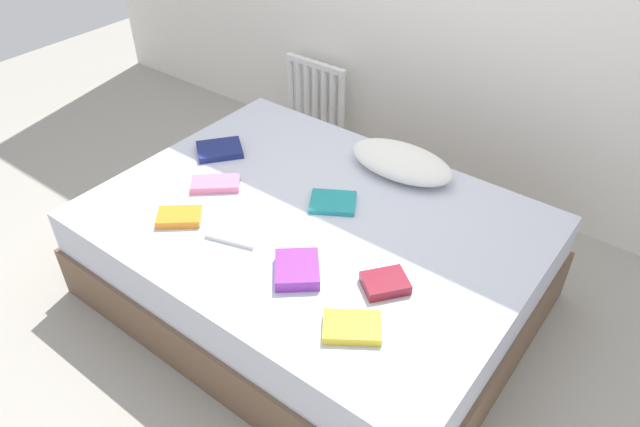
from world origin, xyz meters
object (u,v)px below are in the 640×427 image
(radiator, at_px, (315,95))
(textbook_white, at_px, (236,232))
(textbook_maroon, at_px, (385,283))
(textbook_teal, at_px, (333,202))
(bed, at_px, (314,257))
(textbook_navy, at_px, (220,150))
(textbook_yellow, at_px, (352,327))
(textbook_orange, at_px, (179,217))
(textbook_purple, at_px, (297,269))
(textbook_pink, at_px, (215,184))
(pillow, at_px, (401,162))

(radiator, height_order, textbook_white, radiator)
(textbook_maroon, bearing_deg, textbook_teal, 94.86)
(bed, relative_size, textbook_navy, 8.69)
(textbook_yellow, bearing_deg, textbook_maroon, 60.34)
(textbook_navy, xyz_separation_m, textbook_orange, (0.27, -0.52, 0.00))
(textbook_navy, xyz_separation_m, textbook_maroon, (1.23, -0.32, 0.01))
(textbook_navy, xyz_separation_m, textbook_white, (0.54, -0.44, -0.01))
(bed, relative_size, textbook_maroon, 11.59)
(textbook_orange, distance_m, textbook_purple, 0.64)
(textbook_teal, bearing_deg, textbook_yellow, -79.24)
(textbook_purple, xyz_separation_m, textbook_teal, (-0.16, 0.46, -0.01))
(textbook_white, xyz_separation_m, textbook_yellow, (0.72, -0.14, 0.01))
(textbook_teal, bearing_deg, textbook_orange, -163.82)
(textbook_orange, height_order, textbook_pink, textbook_orange)
(textbook_navy, relative_size, textbook_maroon, 1.33)
(textbook_maroon, height_order, textbook_pink, textbook_maroon)
(radiator, xyz_separation_m, pillow, (1.04, -0.65, 0.21))
(bed, height_order, textbook_purple, textbook_purple)
(pillow, bearing_deg, textbook_purple, -86.40)
(textbook_white, height_order, textbook_pink, textbook_pink)
(bed, height_order, textbook_navy, textbook_navy)
(textbook_white, relative_size, textbook_yellow, 1.11)
(bed, height_order, pillow, pillow)
(bed, relative_size, textbook_orange, 10.28)
(textbook_maroon, xyz_separation_m, textbook_pink, (-1.02, 0.08, -0.00))
(textbook_maroon, xyz_separation_m, textbook_yellow, (0.02, -0.26, -0.00))
(textbook_orange, height_order, textbook_white, textbook_orange)
(textbook_maroon, distance_m, textbook_teal, 0.58)
(textbook_navy, distance_m, textbook_teal, 0.75)
(pillow, bearing_deg, textbook_orange, -121.93)
(textbook_navy, distance_m, textbook_pink, 0.32)
(pillow, xyz_separation_m, textbook_orange, (-0.59, -0.94, -0.04))
(textbook_purple, xyz_separation_m, textbook_pink, (-0.70, 0.24, -0.01))
(textbook_maroon, height_order, textbook_teal, textbook_maroon)
(textbook_maroon, distance_m, textbook_white, 0.70)
(textbook_navy, relative_size, textbook_white, 0.98)
(textbook_orange, bearing_deg, textbook_navy, 76.98)
(textbook_navy, bearing_deg, textbook_maroon, -66.24)
(radiator, bearing_deg, textbook_navy, -79.95)
(textbook_navy, bearing_deg, textbook_purple, -79.05)
(pillow, relative_size, textbook_orange, 2.81)
(radiator, bearing_deg, textbook_orange, -73.96)
(textbook_navy, height_order, textbook_orange, textbook_orange)
(textbook_purple, bearing_deg, textbook_white, -135.40)
(bed, bearing_deg, textbook_navy, 170.06)
(radiator, bearing_deg, textbook_purple, -54.51)
(bed, xyz_separation_m, textbook_orange, (-0.46, -0.39, 0.27))
(bed, distance_m, textbook_teal, 0.29)
(textbook_orange, bearing_deg, textbook_maroon, -28.50)
(textbook_purple, bearing_deg, pillow, 143.31)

